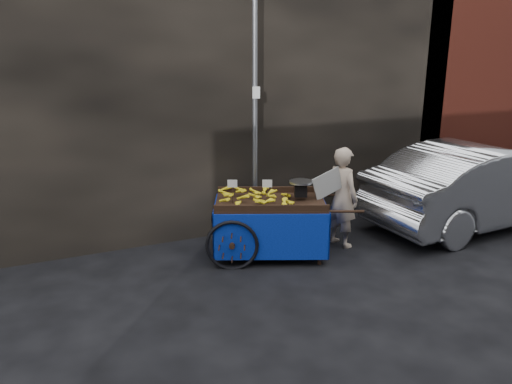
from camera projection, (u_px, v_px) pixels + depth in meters
name	position (u px, v px, depth m)	size (l,w,h in m)	color
ground	(273.00, 268.00, 7.22)	(80.00, 80.00, 0.00)	black
building_wall	(230.00, 81.00, 8.96)	(13.50, 2.00, 5.00)	black
street_pole	(255.00, 117.00, 7.92)	(0.12, 0.10, 4.00)	slate
banana_cart	(267.00, 207.00, 7.53)	(2.49, 1.83, 1.24)	black
vendor	(342.00, 197.00, 7.87)	(0.88, 0.66, 1.61)	tan
plastic_bag	(320.00, 246.00, 7.69)	(0.29, 0.23, 0.26)	#1A35C6
parked_car	(482.00, 184.00, 8.86)	(1.56, 4.46, 1.47)	silver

